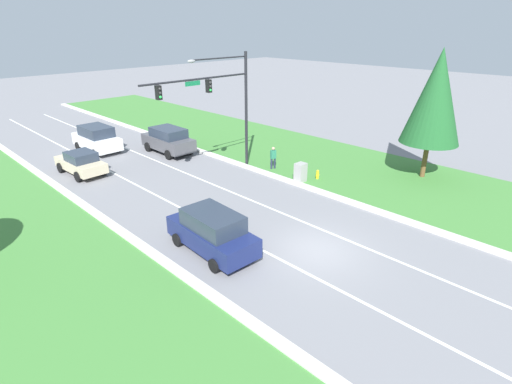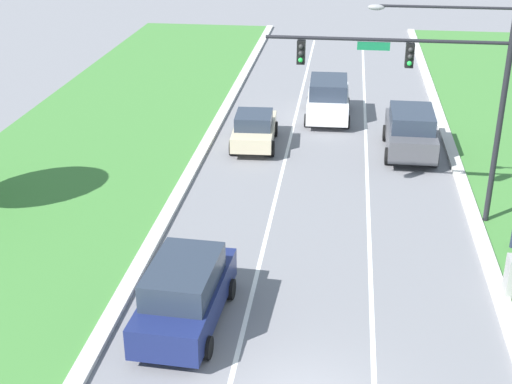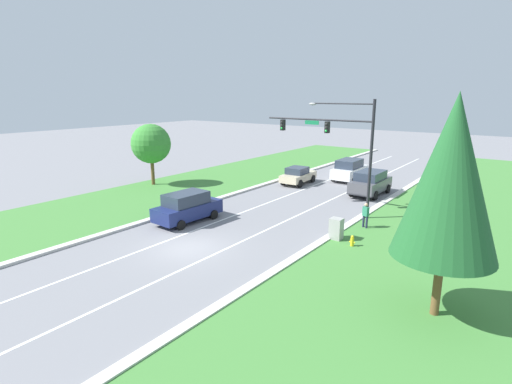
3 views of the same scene
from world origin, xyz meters
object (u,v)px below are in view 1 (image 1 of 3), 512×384
object	(u,v)px
champagne_sedan	(81,163)
utility_cabinet	(300,173)
traffic_signal_mast	(220,96)
graphite_suv	(168,140)
navy_suv	(212,232)
white_suv	(97,138)
pedestrian	(273,157)
fire_hydrant	(317,175)
conifer_near_right_tree	(436,97)

from	to	relation	value
champagne_sedan	utility_cabinet	size ratio (longest dim) A/B	3.28
utility_cabinet	champagne_sedan	bearing A→B (deg)	128.84
traffic_signal_mast	graphite_suv	bearing A→B (deg)	89.87
navy_suv	white_suv	bearing A→B (deg)	83.08
graphite_suv	utility_cabinet	bearing A→B (deg)	-78.11
pedestrian	fire_hydrant	size ratio (longest dim) A/B	2.41
champagne_sedan	traffic_signal_mast	bearing A→B (deg)	-46.38
utility_cabinet	conifer_near_right_tree	distance (m)	9.74
graphite_suv	fire_hydrant	bearing A→B (deg)	-73.20
utility_cabinet	graphite_suv	bearing A→B (deg)	101.57
champagne_sedan	navy_suv	bearing A→B (deg)	-92.92
conifer_near_right_tree	graphite_suv	bearing A→B (deg)	117.91
graphite_suv	conifer_near_right_tree	bearing A→B (deg)	-61.77
white_suv	fire_hydrant	bearing A→B (deg)	-67.07
utility_cabinet	pedestrian	world-z (taller)	pedestrian
pedestrian	conifer_near_right_tree	size ratio (longest dim) A/B	0.20
pedestrian	graphite_suv	bearing A→B (deg)	-50.83
pedestrian	fire_hydrant	distance (m)	3.59
traffic_signal_mast	white_suv	distance (m)	12.64
graphite_suv	navy_suv	bearing A→B (deg)	-116.21
traffic_signal_mast	utility_cabinet	bearing A→B (deg)	-64.36
champagne_sedan	graphite_suv	bearing A→B (deg)	-3.27
pedestrian	conifer_near_right_tree	bearing A→B (deg)	146.29
graphite_suv	conifer_near_right_tree	size ratio (longest dim) A/B	0.58
champagne_sedan	graphite_suv	distance (m)	7.10
fire_hydrant	conifer_near_right_tree	world-z (taller)	conifer_near_right_tree
white_suv	conifer_near_right_tree	xyz separation A→B (m)	(12.88, -21.58, 4.38)
graphite_suv	fire_hydrant	world-z (taller)	graphite_suv
utility_cabinet	pedestrian	xyz separation A→B (m)	(0.59, 2.99, 0.27)
white_suv	conifer_near_right_tree	distance (m)	25.51
navy_suv	conifer_near_right_tree	world-z (taller)	conifer_near_right_tree
champagne_sedan	white_suv	bearing A→B (deg)	51.44
navy_suv	conifer_near_right_tree	xyz separation A→B (m)	(16.18, -2.69, 4.43)
white_suv	pedestrian	bearing A→B (deg)	-63.82
champagne_sedan	white_suv	xyz separation A→B (m)	(3.24, 4.48, 0.23)
graphite_suv	fire_hydrant	xyz separation A→B (m)	(3.61, -12.22, -0.73)
navy_suv	fire_hydrant	distance (m)	11.00
traffic_signal_mast	fire_hydrant	xyz separation A→B (m)	(3.63, -5.53, -5.01)
utility_cabinet	traffic_signal_mast	bearing A→B (deg)	115.64
utility_cabinet	conifer_near_right_tree	bearing A→B (deg)	-38.70
white_suv	utility_cabinet	xyz separation A→B (m)	(6.26, -16.28, -0.39)
fire_hydrant	graphite_suv	bearing A→B (deg)	106.48
graphite_suv	conifer_near_right_tree	distance (m)	19.76
traffic_signal_mast	conifer_near_right_tree	world-z (taller)	conifer_near_right_tree
graphite_suv	pedestrian	world-z (taller)	graphite_suv
pedestrian	fire_hydrant	world-z (taller)	pedestrian
graphite_suv	utility_cabinet	xyz separation A→B (m)	(2.40, -11.72, -0.40)
graphite_suv	pedestrian	distance (m)	9.23
navy_suv	utility_cabinet	bearing A→B (deg)	18.28
white_suv	fire_hydrant	distance (m)	18.38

